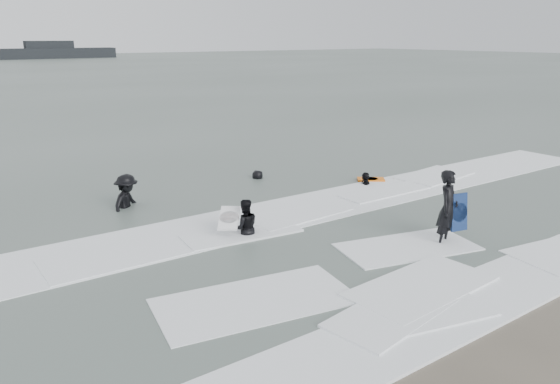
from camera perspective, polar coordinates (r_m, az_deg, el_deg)
ground at (r=11.49m, az=14.71°, el=-10.97°), size 320.00×320.00×0.00m
surfer_centre at (r=14.56m, az=16.82°, el=-5.27°), size 0.84×0.69×1.96m
surfer_wading at (r=14.53m, az=-3.68°, el=-4.63°), size 0.91×0.81×1.57m
surfer_breaker at (r=17.36m, az=-15.61°, el=-1.72°), size 1.43×1.35×1.94m
surfer_right_near at (r=19.54m, az=8.91°, el=0.65°), size 0.96×0.97×1.65m
surfer_right_far at (r=20.13m, az=-2.34°, el=1.29°), size 0.82×0.62×1.50m
surf_foam at (r=13.90m, az=3.09°, el=-5.42°), size 30.03×9.06×0.09m
bodyboards at (r=16.04m, az=7.61°, el=-0.85°), size 8.04×6.30×1.25m
vessel_horizon at (r=140.08m, az=-22.91°, el=13.31°), size 29.12×5.20×3.95m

